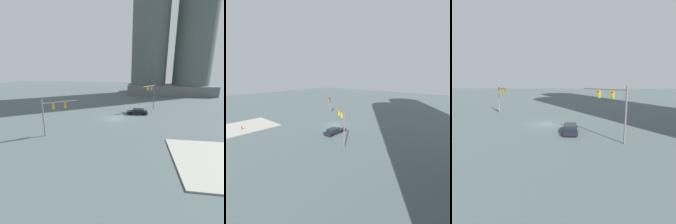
{
  "view_description": "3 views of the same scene",
  "coord_description": "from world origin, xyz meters",
  "views": [
    {
      "loc": [
        4.41,
        -33.1,
        10.39
      ],
      "look_at": [
        -0.12,
        -1.84,
        1.84
      ],
      "focal_mm": 26.59,
      "sensor_mm": 36.0,
      "label": 1
    },
    {
      "loc": [
        28.67,
        25.73,
        11.94
      ],
      "look_at": [
        -1.62,
        -0.54,
        2.86
      ],
      "focal_mm": 26.21,
      "sensor_mm": 36.0,
      "label": 2
    },
    {
      "loc": [
        31.22,
        4.32,
        7.53
      ],
      "look_at": [
        0.59,
        2.93,
        2.03
      ],
      "focal_mm": 32.88,
      "sensor_mm": 36.0,
      "label": 3
    }
  ],
  "objects": [
    {
      "name": "ground_plane",
      "position": [
        0.0,
        0.0,
        0.0
      ],
      "size": [
        175.15,
        175.15,
        0.0
      ],
      "primitive_type": "plane",
      "color": "#4B585A"
    },
    {
      "name": "traffic_signal_near_corner",
      "position": [
        -8.29,
        -9.88,
        3.92
      ],
      "size": [
        4.48,
        3.43,
        5.77
      ],
      "rotation": [
        0.0,
        0.0,
        0.65
      ],
      "color": "slate",
      "rests_on": "ground"
    },
    {
      "name": "traffic_signal_opposite_side",
      "position": [
        8.3,
        8.94,
        4.5
      ],
      "size": [
        3.16,
        4.53,
        6.45
      ],
      "rotation": [
        0.0,
        0.0,
        -2.17
      ],
      "color": "#645E61",
      "rests_on": "ground"
    },
    {
      "name": "highrise_twin_tower",
      "position": [
        17.33,
        37.21,
        24.28
      ],
      "size": [
        32.24,
        15.75,
        49.69
      ],
      "color": "slate",
      "rests_on": "ground"
    },
    {
      "name": "sedan_car_approaching",
      "position": [
        4.92,
        3.98,
        0.57
      ],
      "size": [
        4.64,
        1.9,
        1.21
      ],
      "rotation": [
        0.0,
        0.0,
        3.15
      ],
      "color": "black",
      "rests_on": "ground"
    }
  ]
}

